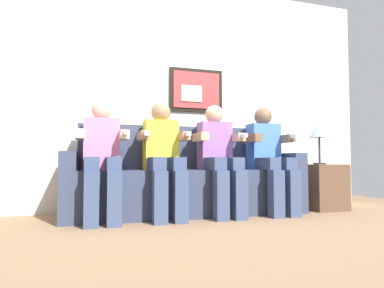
{
  "coord_description": "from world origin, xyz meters",
  "views": [
    {
      "loc": [
        -0.99,
        -3.03,
        0.53
      ],
      "look_at": [
        0.0,
        0.15,
        0.7
      ],
      "focal_mm": 32.43,
      "sensor_mm": 36.0,
      "label": 1
    }
  ],
  "objects_px": {
    "person_right_center": "(219,154)",
    "side_table_right": "(323,187)",
    "person_leftmost": "(102,153)",
    "table_lamp": "(319,132)",
    "person_left_center": "(163,154)",
    "couch": "(187,183)",
    "person_rightmost": "(269,154)"
  },
  "relations": [
    {
      "from": "person_rightmost",
      "to": "table_lamp",
      "type": "xyz_separation_m",
      "value": [
        0.65,
        0.05,
        0.25
      ]
    },
    {
      "from": "person_right_center",
      "to": "table_lamp",
      "type": "distance_m",
      "value": 1.24
    },
    {
      "from": "person_leftmost",
      "to": "person_rightmost",
      "type": "bearing_deg",
      "value": 0.0
    },
    {
      "from": "person_left_center",
      "to": "side_table_right",
      "type": "bearing_deg",
      "value": 1.93
    },
    {
      "from": "person_leftmost",
      "to": "person_rightmost",
      "type": "relative_size",
      "value": 1.0
    },
    {
      "from": "couch",
      "to": "person_right_center",
      "type": "bearing_deg",
      "value": -30.9
    },
    {
      "from": "person_right_center",
      "to": "person_rightmost",
      "type": "xyz_separation_m",
      "value": [
        0.56,
        0.0,
        0.0
      ]
    },
    {
      "from": "person_left_center",
      "to": "side_table_right",
      "type": "height_order",
      "value": "person_left_center"
    },
    {
      "from": "couch",
      "to": "table_lamp",
      "type": "bearing_deg",
      "value": -4.69
    },
    {
      "from": "person_right_center",
      "to": "side_table_right",
      "type": "relative_size",
      "value": 2.22
    },
    {
      "from": "side_table_right",
      "to": "table_lamp",
      "type": "bearing_deg",
      "value": -162.62
    },
    {
      "from": "person_left_center",
      "to": "person_rightmost",
      "type": "relative_size",
      "value": 1.0
    },
    {
      "from": "person_leftmost",
      "to": "person_right_center",
      "type": "distance_m",
      "value": 1.12
    },
    {
      "from": "side_table_right",
      "to": "person_leftmost",
      "type": "bearing_deg",
      "value": -178.54
    },
    {
      "from": "person_leftmost",
      "to": "table_lamp",
      "type": "xyz_separation_m",
      "value": [
        2.34,
        0.05,
        0.25
      ]
    },
    {
      "from": "person_leftmost",
      "to": "side_table_right",
      "type": "height_order",
      "value": "person_leftmost"
    },
    {
      "from": "person_leftmost",
      "to": "person_left_center",
      "type": "height_order",
      "value": "same"
    },
    {
      "from": "person_leftmost",
      "to": "person_right_center",
      "type": "height_order",
      "value": "same"
    },
    {
      "from": "person_rightmost",
      "to": "person_leftmost",
      "type": "bearing_deg",
      "value": 180.0
    },
    {
      "from": "person_right_center",
      "to": "person_rightmost",
      "type": "relative_size",
      "value": 1.0
    },
    {
      "from": "person_rightmost",
      "to": "side_table_right",
      "type": "xyz_separation_m",
      "value": [
        0.7,
        0.06,
        -0.36
      ]
    },
    {
      "from": "person_leftmost",
      "to": "person_left_center",
      "type": "relative_size",
      "value": 1.0
    },
    {
      "from": "person_rightmost",
      "to": "person_right_center",
      "type": "bearing_deg",
      "value": 180.0
    },
    {
      "from": "person_right_center",
      "to": "person_rightmost",
      "type": "distance_m",
      "value": 0.56
    },
    {
      "from": "person_left_center",
      "to": "person_rightmost",
      "type": "xyz_separation_m",
      "value": [
        1.12,
        0.0,
        -0.0
      ]
    },
    {
      "from": "person_leftmost",
      "to": "person_left_center",
      "type": "bearing_deg",
      "value": -0.05
    },
    {
      "from": "person_left_center",
      "to": "side_table_right",
      "type": "distance_m",
      "value": 1.86
    },
    {
      "from": "person_left_center",
      "to": "table_lamp",
      "type": "bearing_deg",
      "value": 1.48
    },
    {
      "from": "person_rightmost",
      "to": "person_left_center",
      "type": "bearing_deg",
      "value": -179.98
    },
    {
      "from": "person_leftmost",
      "to": "table_lamp",
      "type": "relative_size",
      "value": 2.41
    },
    {
      "from": "couch",
      "to": "person_left_center",
      "type": "height_order",
      "value": "person_left_center"
    },
    {
      "from": "person_left_center",
      "to": "table_lamp",
      "type": "xyz_separation_m",
      "value": [
        1.78,
        0.05,
        0.25
      ]
    }
  ]
}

